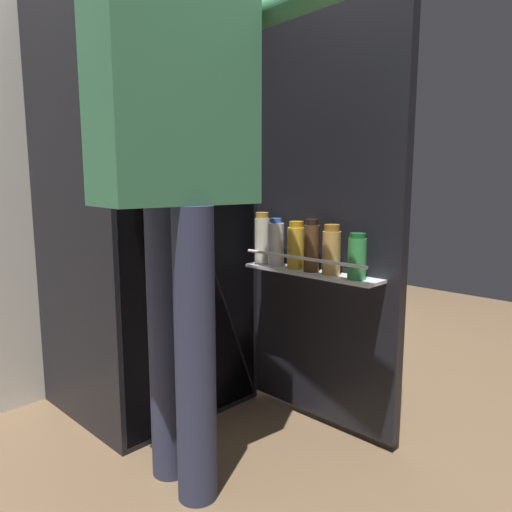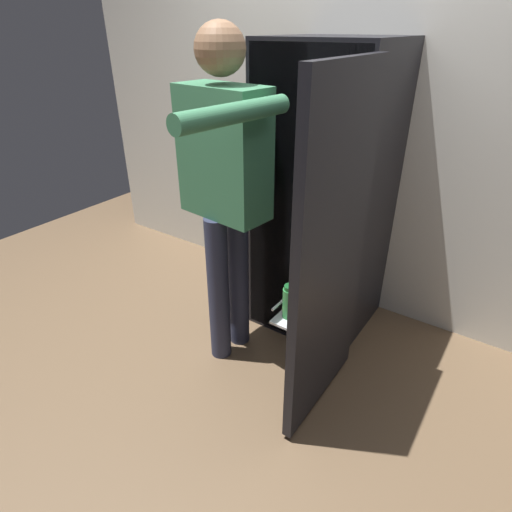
% 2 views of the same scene
% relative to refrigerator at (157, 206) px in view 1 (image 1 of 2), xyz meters
% --- Properties ---
extents(ground_plane, '(5.89, 5.89, 0.00)m').
position_rel_refrigerator_xyz_m(ground_plane, '(-0.02, -0.52, -0.85)').
color(ground_plane, brown).
extents(kitchen_wall, '(4.40, 0.10, 2.55)m').
position_rel_refrigerator_xyz_m(kitchen_wall, '(-0.02, 0.42, 0.43)').
color(kitchen_wall, silver).
rests_on(kitchen_wall, ground_plane).
extents(refrigerator, '(0.72, 1.31, 1.70)m').
position_rel_refrigerator_xyz_m(refrigerator, '(0.00, 0.00, 0.00)').
color(refrigerator, black).
rests_on(refrigerator, ground_plane).
extents(person, '(0.58, 0.82, 1.77)m').
position_rel_refrigerator_xyz_m(person, '(-0.29, -0.55, 0.23)').
color(person, '#2D334C').
rests_on(person, ground_plane).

